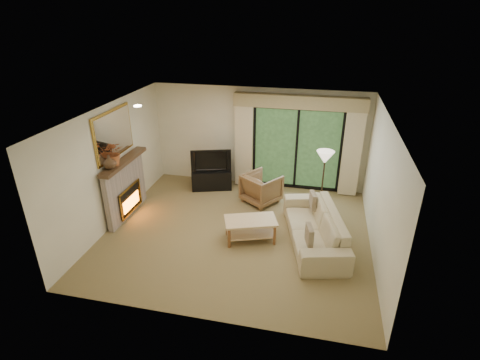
% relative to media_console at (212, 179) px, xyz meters
% --- Properties ---
extents(floor, '(5.50, 5.50, 0.00)m').
position_rel_media_console_xyz_m(floor, '(1.14, -1.95, -0.26)').
color(floor, olive).
rests_on(floor, ground).
extents(ceiling, '(5.50, 5.50, 0.00)m').
position_rel_media_console_xyz_m(ceiling, '(1.14, -1.95, 2.34)').
color(ceiling, silver).
rests_on(ceiling, ground).
extents(wall_back, '(5.00, 0.00, 5.00)m').
position_rel_media_console_xyz_m(wall_back, '(1.14, 0.55, 1.04)').
color(wall_back, beige).
rests_on(wall_back, ground).
extents(wall_front, '(5.00, 0.00, 5.00)m').
position_rel_media_console_xyz_m(wall_front, '(1.14, -4.45, 1.04)').
color(wall_front, beige).
rests_on(wall_front, ground).
extents(wall_left, '(0.00, 5.00, 5.00)m').
position_rel_media_console_xyz_m(wall_left, '(-1.61, -1.95, 1.04)').
color(wall_left, beige).
rests_on(wall_left, ground).
extents(wall_right, '(0.00, 5.00, 5.00)m').
position_rel_media_console_xyz_m(wall_right, '(3.89, -1.95, 1.04)').
color(wall_right, beige).
rests_on(wall_right, ground).
extents(fireplace, '(0.24, 1.70, 1.37)m').
position_rel_media_console_xyz_m(fireplace, '(-1.49, -1.75, 0.43)').
color(fireplace, gray).
rests_on(fireplace, floor).
extents(mirror, '(0.07, 1.45, 1.02)m').
position_rel_media_console_xyz_m(mirror, '(-1.58, -1.75, 1.69)').
color(mirror, '#B48A34').
rests_on(mirror, wall_left).
extents(sliding_door, '(2.26, 0.10, 2.16)m').
position_rel_media_console_xyz_m(sliding_door, '(2.14, 0.50, 0.84)').
color(sliding_door, black).
rests_on(sliding_door, floor).
extents(curtain_left, '(0.45, 0.18, 2.35)m').
position_rel_media_console_xyz_m(curtain_left, '(0.79, 0.39, 0.94)').
color(curtain_left, beige).
rests_on(curtain_left, floor).
extents(curtain_right, '(0.45, 0.18, 2.35)m').
position_rel_media_console_xyz_m(curtain_right, '(3.49, 0.39, 0.94)').
color(curtain_right, beige).
rests_on(curtain_right, floor).
extents(cornice, '(3.20, 0.24, 0.32)m').
position_rel_media_console_xyz_m(cornice, '(2.14, 0.41, 2.06)').
color(cornice, tan).
rests_on(cornice, wall_back).
extents(media_console, '(1.12, 0.75, 0.52)m').
position_rel_media_console_xyz_m(media_console, '(0.00, 0.00, 0.00)').
color(media_console, black).
rests_on(media_console, floor).
extents(tv, '(1.02, 0.44, 0.59)m').
position_rel_media_console_xyz_m(tv, '(0.00, 0.00, 0.55)').
color(tv, black).
rests_on(tv, media_console).
extents(armchair, '(1.10, 1.11, 0.73)m').
position_rel_media_console_xyz_m(armchair, '(1.41, -0.47, 0.11)').
color(armchair, brown).
rests_on(armchair, floor).
extents(sofa, '(1.48, 2.55, 0.70)m').
position_rel_media_console_xyz_m(sofa, '(2.74, -1.93, 0.09)').
color(sofa, tan).
rests_on(sofa, floor).
extents(pillow_near, '(0.18, 0.37, 0.36)m').
position_rel_media_console_xyz_m(pillow_near, '(2.66, -2.62, 0.32)').
color(pillow_near, brown).
rests_on(pillow_near, sofa).
extents(pillow_far, '(0.17, 0.36, 0.35)m').
position_rel_media_console_xyz_m(pillow_far, '(2.66, -1.24, 0.32)').
color(pillow_far, brown).
rests_on(pillow_far, sofa).
extents(coffee_table, '(1.17, 0.89, 0.47)m').
position_rel_media_console_xyz_m(coffee_table, '(1.47, -2.15, -0.02)').
color(coffee_table, tan).
rests_on(coffee_table, floor).
extents(floor_lamp, '(0.47, 0.47, 1.49)m').
position_rel_media_console_xyz_m(floor_lamp, '(2.84, -0.58, 0.49)').
color(floor_lamp, '#C4B39D').
rests_on(floor_lamp, floor).
extents(vase, '(0.30, 0.30, 0.29)m').
position_rel_media_console_xyz_m(vase, '(-1.47, -2.24, 1.26)').
color(vase, '#46301D').
rests_on(vase, fireplace).
extents(branches, '(0.57, 0.52, 0.53)m').
position_rel_media_console_xyz_m(branches, '(-1.47, -2.05, 1.38)').
color(branches, '#AA582C').
rests_on(branches, fireplace).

